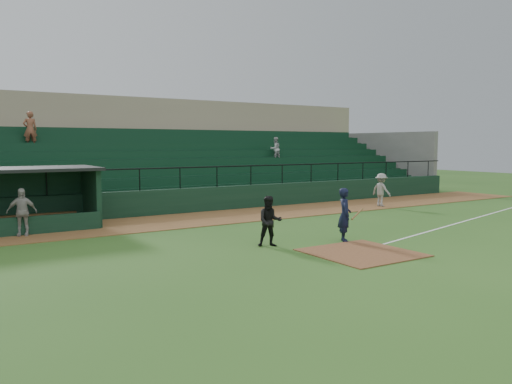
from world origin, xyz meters
TOP-DOWN VIEW (x-y plane):
  - ground at (0.00, 0.00)m, footprint 90.00×90.00m
  - warning_track at (0.00, 8.00)m, footprint 40.00×4.00m
  - home_plate_dirt at (0.00, -1.00)m, footprint 3.00×3.00m
  - foul_line at (8.00, 1.20)m, footprint 17.49×4.44m
  - stadium_structure at (-0.00, 16.46)m, footprint 38.00×13.08m
  - batter_at_plate at (0.84, 0.68)m, footprint 1.16×0.80m
  - umpire at (-1.79, 1.36)m, footprint 1.00×0.92m
  - runner at (9.07, 6.84)m, footprint 0.74×1.18m
  - dugout_player_a at (-8.32, 7.63)m, footprint 1.08×0.66m

SIDE VIEW (x-z plane):
  - ground at x=0.00m, z-range 0.00..0.00m
  - foul_line at x=8.00m, z-range 0.00..0.01m
  - warning_track at x=0.00m, z-range 0.00..0.03m
  - home_plate_dirt at x=0.00m, z-range 0.00..0.03m
  - umpire at x=-1.79m, z-range 0.00..1.65m
  - dugout_player_a at x=-8.32m, z-range 0.03..1.76m
  - runner at x=9.07m, z-range 0.03..1.78m
  - batter_at_plate at x=0.84m, z-range 0.00..1.84m
  - stadium_structure at x=0.00m, z-range -0.90..5.50m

